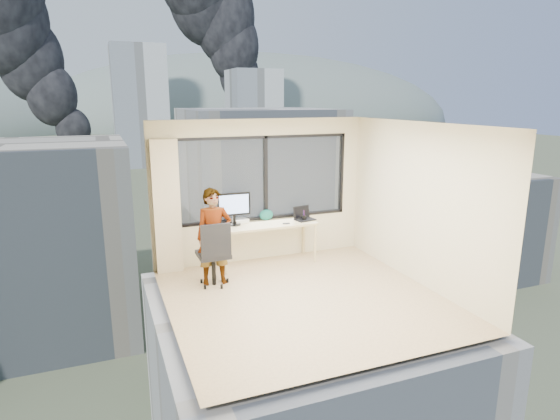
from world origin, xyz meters
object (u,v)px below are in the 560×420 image
laptop (305,214)px  handbag (266,215)px  game_console (239,221)px  chair (213,252)px  monitor (234,209)px  desk (267,243)px  person (214,237)px

laptop → handbag: bearing=147.5°
game_console → handbag: size_ratio=1.06×
chair → handbag: size_ratio=4.18×
chair → game_console: size_ratio=3.93×
monitor → game_console: (0.13, 0.13, -0.26)m
desk → chair: chair is taller
monitor → laptop: (1.32, -0.15, -0.18)m
desk → game_console: game_console is taller
laptop → person: bearing=-174.7°
person → laptop: size_ratio=4.23×
monitor → laptop: bearing=-4.6°
desk → handbag: size_ratio=6.87×
desk → chair: (-1.14, -0.65, 0.17)m
desk → person: person is taller
handbag → chair: bearing=-123.7°
chair → monitor: monitor is taller
person → game_console: bearing=54.5°
person → monitor: 0.93m
person → chair: bearing=-118.2°
handbag → person: bearing=-124.9°
monitor → handbag: (0.65, 0.11, -0.20)m
desk → monitor: bearing=167.2°
desk → chair: bearing=-150.5°
desk → chair: 1.33m
desk → handbag: bearing=72.2°
game_console → person: bearing=-147.4°
monitor → laptop: size_ratio=1.59×
monitor → handbag: size_ratio=2.26×
desk → handbag: handbag is taller
person → monitor: bearing=56.0°
chair → laptop: bearing=17.9°
desk → game_console: size_ratio=6.46×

